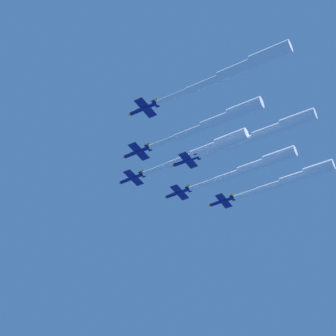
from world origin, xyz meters
TOP-DOWN VIEW (x-y plane):
  - jet_lead at (5.88, -11.97)m, footprint 24.49×42.86m
  - jet_port_inner at (-0.14, -26.56)m, footprint 24.78×42.30m
  - jet_starboard_inner at (22.09, -14.72)m, footprint 24.87×42.76m
  - jet_port_mid at (16.39, -29.71)m, footprint 25.70×42.85m
  - jet_starboard_mid at (-5.23, -43.46)m, footprint 26.59×45.32m
  - jet_port_outer at (37.61, -16.06)m, footprint 24.19×40.51m

SIDE VIEW (x-z plane):
  - jet_port_inner at x=-0.14m, z-range 151.78..155.43m
  - jet_starboard_inner at x=22.09m, z-range 152.84..156.51m
  - jet_port_mid at x=16.39m, z-range 153.24..156.98m
  - jet_port_outer at x=37.61m, z-range 153.70..157.36m
  - jet_starboard_mid at x=-5.23m, z-range 154.23..157.96m
  - jet_lead at x=5.88m, z-range 154.38..158.05m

